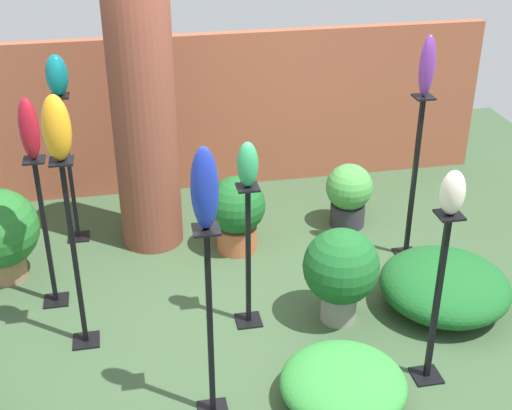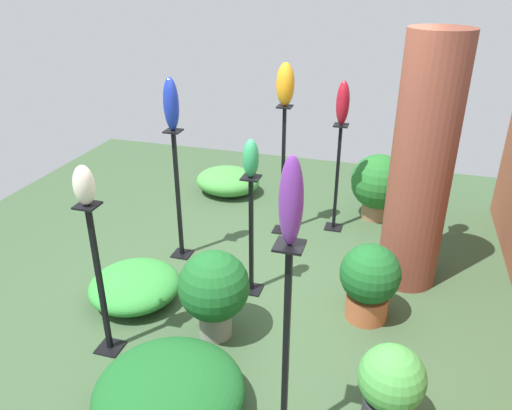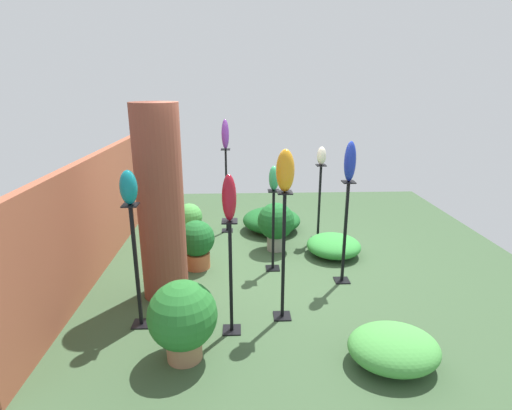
# 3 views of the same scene
# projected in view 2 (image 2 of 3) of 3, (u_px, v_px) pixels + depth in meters

# --- Properties ---
(ground_plane) EXTENTS (8.00, 8.00, 0.00)m
(ground_plane) POSITION_uv_depth(u_px,v_px,m) (260.00, 305.00, 4.65)
(ground_plane) COLOR #385133
(brick_pillar) EXTENTS (0.56, 0.56, 2.41)m
(brick_pillar) POSITION_uv_depth(u_px,v_px,m) (422.00, 167.00, 4.55)
(brick_pillar) COLOR brown
(brick_pillar) RESTS_ON ground
(pedestal_ivory) EXTENTS (0.20, 0.20, 1.32)m
(pedestal_ivory) POSITION_uv_depth(u_px,v_px,m) (101.00, 287.00, 3.86)
(pedestal_ivory) COLOR black
(pedestal_ivory) RESTS_ON ground
(pedestal_cobalt) EXTENTS (0.20, 0.20, 1.41)m
(pedestal_cobalt) POSITION_uv_depth(u_px,v_px,m) (178.00, 201.00, 5.19)
(pedestal_cobalt) COLOR black
(pedestal_cobalt) RESTS_ON ground
(pedestal_ruby) EXTENTS (0.20, 0.20, 1.29)m
(pedestal_ruby) POSITION_uv_depth(u_px,v_px,m) (337.00, 183.00, 5.77)
(pedestal_ruby) COLOR black
(pedestal_ruby) RESTS_ON ground
(pedestal_amber) EXTENTS (0.20, 0.20, 1.51)m
(pedestal_amber) POSITION_uv_depth(u_px,v_px,m) (283.00, 176.00, 5.66)
(pedestal_amber) COLOR black
(pedestal_amber) RESTS_ON ground
(pedestal_jade) EXTENTS (0.20, 0.20, 1.19)m
(pedestal_jade) POSITION_uv_depth(u_px,v_px,m) (251.00, 241.00, 4.64)
(pedestal_jade) COLOR black
(pedestal_jade) RESTS_ON ground
(pedestal_violet) EXTENTS (0.20, 0.20, 1.52)m
(pedestal_violet) POSITION_uv_depth(u_px,v_px,m) (286.00, 361.00, 3.00)
(pedestal_violet) COLOR black
(pedestal_violet) RESTS_ON ground
(pedestal_teal) EXTENTS (0.20, 0.20, 1.42)m
(pedestal_teal) POSITION_uv_depth(u_px,v_px,m) (430.00, 193.00, 5.35)
(pedestal_teal) COLOR black
(pedestal_teal) RESTS_ON ground
(art_vase_ivory) EXTENTS (0.16, 0.15, 0.30)m
(art_vase_ivory) POSITION_uv_depth(u_px,v_px,m) (84.00, 185.00, 3.49)
(art_vase_ivory) COLOR beige
(art_vase_ivory) RESTS_ON pedestal_ivory
(art_vase_cobalt) EXTENTS (0.16, 0.15, 0.51)m
(art_vase_cobalt) POSITION_uv_depth(u_px,v_px,m) (171.00, 104.00, 4.75)
(art_vase_cobalt) COLOR #192D9E
(art_vase_cobalt) RESTS_ON pedestal_cobalt
(art_vase_ruby) EXTENTS (0.15, 0.15, 0.48)m
(art_vase_ruby) POSITION_uv_depth(u_px,v_px,m) (343.00, 103.00, 5.37)
(art_vase_ruby) COLOR maroon
(art_vase_ruby) RESTS_ON pedestal_ruby
(art_vase_amber) EXTENTS (0.19, 0.20, 0.46)m
(art_vase_amber) POSITION_uv_depth(u_px,v_px,m) (285.00, 84.00, 5.21)
(art_vase_amber) COLOR orange
(art_vase_amber) RESTS_ON pedestal_amber
(art_vase_jade) EXTENTS (0.15, 0.14, 0.34)m
(art_vase_jade) POSITION_uv_depth(u_px,v_px,m) (251.00, 158.00, 4.28)
(art_vase_jade) COLOR #2D9356
(art_vase_jade) RESTS_ON pedestal_jade
(art_vase_violet) EXTENTS (0.13, 0.13, 0.51)m
(art_vase_violet) POSITION_uv_depth(u_px,v_px,m) (291.00, 201.00, 2.54)
(art_vase_violet) COLOR #6B2D8C
(art_vase_violet) RESTS_ON pedestal_violet
(art_vase_teal) EXTENTS (0.19, 0.18, 0.36)m
(art_vase_teal) POSITION_uv_depth(u_px,v_px,m) (445.00, 106.00, 4.94)
(art_vase_teal) COLOR #0F727A
(art_vase_teal) RESTS_ON pedestal_teal
(potted_plant_back_center) EXTENTS (0.53, 0.53, 0.72)m
(potted_plant_back_center) POSITION_uv_depth(u_px,v_px,m) (369.00, 280.00, 4.33)
(potted_plant_back_center) COLOR #B25B38
(potted_plant_back_center) RESTS_ON ground
(potted_plant_mid_right) EXTENTS (0.45, 0.45, 0.64)m
(potted_plant_mid_right) POSITION_uv_depth(u_px,v_px,m) (391.00, 385.00, 3.31)
(potted_plant_mid_right) COLOR #2D2D33
(potted_plant_mid_right) RESTS_ON ground
(potted_plant_near_pillar) EXTENTS (0.59, 0.59, 0.79)m
(potted_plant_near_pillar) POSITION_uv_depth(u_px,v_px,m) (214.00, 289.00, 4.09)
(potted_plant_near_pillar) COLOR gray
(potted_plant_near_pillar) RESTS_ON ground
(potted_plant_mid_left) EXTENTS (0.68, 0.68, 0.82)m
(potted_plant_mid_left) POSITION_uv_depth(u_px,v_px,m) (379.00, 184.00, 6.09)
(potted_plant_mid_left) COLOR #936B4C
(potted_plant_mid_left) RESTS_ON ground
(foliage_bed_east) EXTENTS (1.04, 1.05, 0.40)m
(foliage_bed_east) POSITION_uv_depth(u_px,v_px,m) (169.00, 392.00, 3.44)
(foliage_bed_east) COLOR #195923
(foliage_bed_east) RESTS_ON ground
(foliage_bed_west) EXTENTS (0.75, 0.88, 0.36)m
(foliage_bed_west) POSITION_uv_depth(u_px,v_px,m) (228.00, 181.00, 6.88)
(foliage_bed_west) COLOR #479942
(foliage_bed_west) RESTS_ON ground
(foliage_bed_center) EXTENTS (0.86, 0.85, 0.31)m
(foliage_bed_center) POSITION_uv_depth(u_px,v_px,m) (135.00, 286.00, 4.67)
(foliage_bed_center) COLOR #338C38
(foliage_bed_center) RESTS_ON ground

